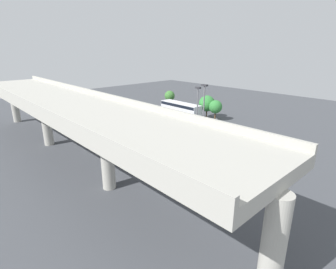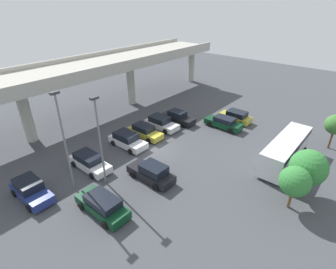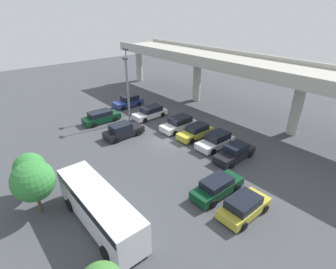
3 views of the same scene
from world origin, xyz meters
name	(u,v)px [view 3 (image 3 of 3)]	position (x,y,z in m)	size (l,w,h in m)	color
ground_plane	(167,142)	(0.00, 0.00, 0.00)	(103.29, 103.29, 0.00)	#424449
highway_overpass	(242,68)	(0.00, 12.84, 6.60)	(49.43, 7.92, 7.94)	#ADAAA0
parked_car_0	(129,101)	(-12.72, 2.93, 0.77)	(2.12, 4.50, 1.66)	navy
parked_car_1	(101,117)	(-9.90, -3.10, 0.74)	(2.11, 4.87, 1.53)	#0C381E
parked_car_2	(150,112)	(-6.97, 2.79, 0.73)	(2.08, 4.85, 1.53)	silver
parked_car_3	(123,131)	(-4.33, -3.18, 0.77)	(2.10, 4.70, 1.68)	black
parked_car_4	(179,124)	(-1.60, 3.22, 0.76)	(2.18, 4.68, 1.61)	silver
parked_car_5	(196,132)	(1.27, 3.27, 0.71)	(2.00, 4.61, 1.50)	gold
parked_car_6	(216,141)	(4.31, 3.30, 0.75)	(2.16, 4.55, 1.59)	silver
parked_car_7	(235,152)	(7.18, 2.80, 0.72)	(1.99, 4.80, 1.58)	black
parked_car_8	(217,187)	(9.65, -2.80, 0.72)	(2.01, 4.86, 1.49)	#0C381E
parked_car_9	(244,206)	(12.43, -3.08, 0.73)	(2.15, 4.32, 1.52)	gold
shuttle_bus	(99,206)	(6.52, -11.61, 1.62)	(8.95, 2.59, 2.71)	silver
lamp_post_near_aisle	(127,86)	(-7.46, -0.31, 4.87)	(0.70, 0.35, 8.35)	slate
lamp_post_mid_lot	(128,78)	(-9.75, 1.25, 5.22)	(0.70, 0.35, 9.03)	slate
tree_front_left	(30,168)	(0.18, -14.18, 2.59)	(2.42, 2.42, 3.81)	brown
tree_front_centre	(33,181)	(2.45, -14.50, 2.82)	(3.02, 3.02, 4.33)	brown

